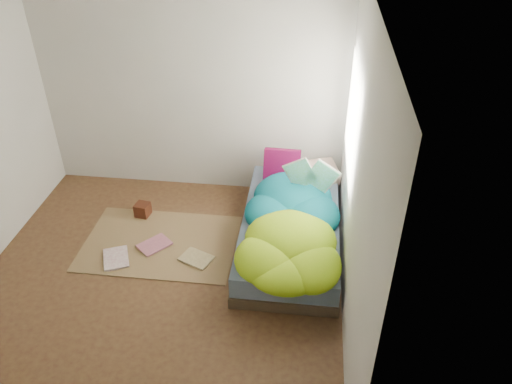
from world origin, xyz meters
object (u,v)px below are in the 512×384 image
Objects in this scene: wooden_box at (143,210)px; floor_book_a at (104,261)px; bed at (290,230)px; pillow_magenta at (282,167)px; open_book at (312,167)px; floor_book_b at (148,240)px.

floor_book_a is (-0.16, -0.82, -0.06)m from wooden_box.
bed is 13.27× the size of wooden_box.
pillow_magenta reaches higher than floor_book_a.
pillow_magenta is at bearing 102.86° from bed.
pillow_magenta is 2.14m from floor_book_a.
open_book is at bearing -1.76° from wooden_box.
pillow_magenta reaches higher than floor_book_b.
open_book reaches higher than floor_book_b.
open_book reaches higher than bed.
pillow_magenta is 1.65m from wooden_box.
wooden_box reaches higher than floor_book_a.
bed reaches higher than floor_book_a.
pillow_magenta reaches higher than bed.
floor_book_b is (0.20, -0.44, -0.06)m from wooden_box.
wooden_box is (-1.70, 0.28, -0.08)m from bed.
pillow_magenta is at bearing 134.91° from open_book.
bed is at bearing -75.64° from pillow_magenta.
wooden_box is at bearing 55.91° from floor_book_a.
open_book is 1.38× the size of floor_book_a.
wooden_box is at bearing 170.48° from bed.
wooden_box is (-1.87, 0.06, -0.73)m from open_book.
floor_book_a is at bearing -143.72° from pillow_magenta.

